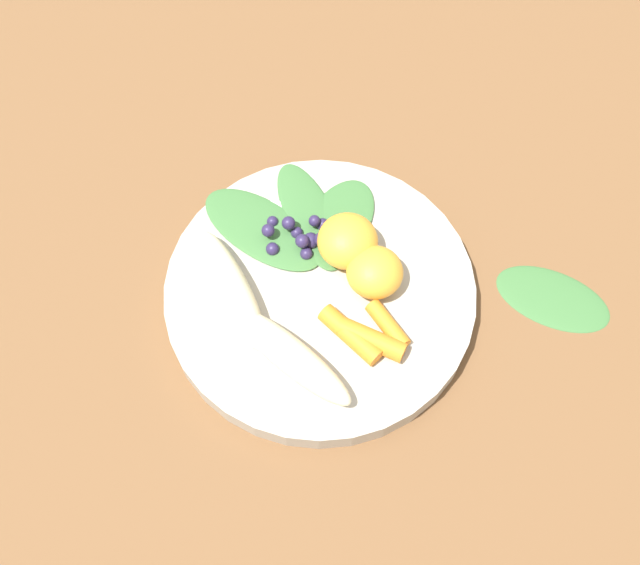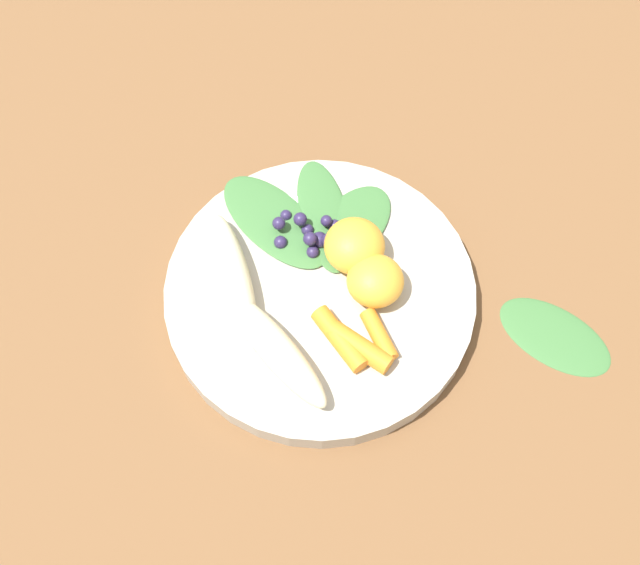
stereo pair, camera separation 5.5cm
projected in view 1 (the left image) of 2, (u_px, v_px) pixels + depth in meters
name	position (u px, v px, depth m)	size (l,w,h in m)	color
ground_plane	(320.00, 299.00, 0.71)	(2.40, 2.40, 0.00)	brown
bowl	(320.00, 294.00, 0.70)	(0.27, 0.27, 0.02)	#B2AD9E
banana_peeled_left	(291.00, 356.00, 0.64)	(0.13, 0.03, 0.03)	beige
banana_peeled_right	(232.00, 289.00, 0.67)	(0.13, 0.03, 0.03)	beige
orange_segment_near	(345.00, 239.00, 0.69)	(0.05, 0.05, 0.04)	#F4A833
orange_segment_far	(375.00, 272.00, 0.67)	(0.05, 0.05, 0.04)	#F4A833
carrot_front	(350.00, 335.00, 0.66)	(0.02, 0.02, 0.06)	orange
carrot_mid_left	(372.00, 340.00, 0.65)	(0.02, 0.02, 0.06)	orange
carrot_mid_right	(386.00, 327.00, 0.66)	(0.01, 0.01, 0.05)	orange
blueberry_pile	(300.00, 235.00, 0.70)	(0.06, 0.06, 0.02)	#2D234C
coconut_shred_patch	(273.00, 224.00, 0.71)	(0.05, 0.05, 0.00)	white
kale_leaf_left	(339.00, 221.00, 0.71)	(0.10, 0.06, 0.01)	#3D7038
kale_leaf_right	(310.00, 216.00, 0.72)	(0.12, 0.04, 0.01)	#3D7038
kale_leaf_rear	(262.00, 229.00, 0.71)	(0.13, 0.06, 0.01)	#3D7038
kale_leaf_stray	(553.00, 298.00, 0.71)	(0.10, 0.06, 0.01)	#3D7038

